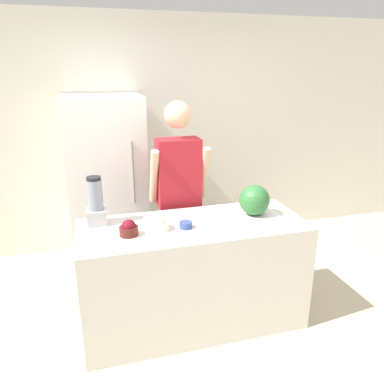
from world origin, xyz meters
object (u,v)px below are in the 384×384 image
bowl_small_blue (186,225)px  blender (96,204)px  person (179,197)px  bowl_cream (160,225)px  watermelon (254,200)px  refrigerator (108,182)px  bowl_cherries (129,229)px

bowl_small_blue → blender: 0.70m
person → bowl_small_blue: (-0.09, -0.60, -0.02)m
bowl_small_blue → bowl_cream: bearing=172.5°
person → watermelon: (0.50, -0.51, 0.10)m
blender → person: bearing=24.7°
refrigerator → person: size_ratio=1.00×
bowl_cherries → bowl_small_blue: bowl_cherries is taller
bowl_cream → bowl_small_blue: size_ratio=1.57×
refrigerator → bowl_cherries: (0.07, -1.36, 0.05)m
bowl_cream → blender: 0.52m
watermelon → bowl_cream: 0.80m
watermelon → bowl_small_blue: (-0.59, -0.08, -0.11)m
watermelon → bowl_small_blue: 0.61m
blender → watermelon: bearing=-8.2°
bowl_cherries → person: bearing=49.5°
refrigerator → bowl_cream: size_ratio=11.59×
refrigerator → blender: refrigerator is taller
refrigerator → watermelon: (1.09, -1.27, 0.13)m
watermelon → bowl_small_blue: size_ratio=2.53×
bowl_cream → blender: bearing=152.2°
refrigerator → watermelon: bearing=-49.5°
watermelon → bowl_cherries: bearing=-174.8°
bowl_cherries → blender: 0.36m
refrigerator → watermelon: refrigerator is taller
person → bowl_cherries: 0.80m
bowl_cherries → bowl_cream: bearing=8.8°
person → refrigerator: bearing=127.7°
bowl_cream → blender: (-0.45, 0.23, 0.13)m
person → bowl_small_blue: size_ratio=18.18×
bowl_cream → bowl_cherries: bearing=-171.2°
person → bowl_cream: (-0.28, -0.57, -0.01)m
bowl_cream → bowl_small_blue: bearing=-7.5°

